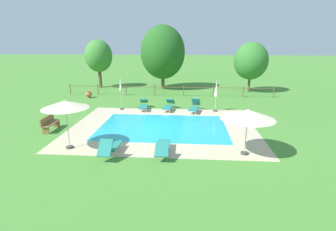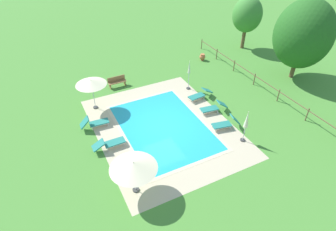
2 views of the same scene
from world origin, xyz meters
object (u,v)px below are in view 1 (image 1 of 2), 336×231
patio_umbrella_open_foreground (248,115)px  terracotta_urn_near_fence (89,94)px  sun_lounger_north_far (143,105)px  sun_lounger_south_mid (163,146)px  sun_lounger_north_mid (111,147)px  tree_west_mid (251,61)px  sun_lounger_north_near_steps (194,107)px  patio_umbrella_closed_row_west (121,88)px  wooden_bench_lawn_side (50,123)px  tree_far_west (163,52)px  patio_umbrella_closed_row_mid_west (216,91)px  patio_umbrella_open_by_bench (65,105)px  sun_lounger_north_end (169,105)px  tree_centre (99,56)px

patio_umbrella_open_foreground → terracotta_urn_near_fence: bearing=135.5°
sun_lounger_north_far → sun_lounger_south_mid: 8.27m
sun_lounger_north_mid → tree_west_mid: (9.77, 16.19, 2.73)m
sun_lounger_north_near_steps → patio_umbrella_closed_row_west: bearing=176.9°
patio_umbrella_open_foreground → sun_lounger_north_near_steps: bearing=106.6°
sun_lounger_north_far → tree_west_mid: bearing=39.5°
sun_lounger_north_near_steps → tree_west_mid: bearing=55.3°
wooden_bench_lawn_side → tree_far_west: tree_far_west is taller
patio_umbrella_open_foreground → tree_far_west: size_ratio=0.37×
patio_umbrella_closed_row_west → patio_umbrella_closed_row_mid_west: (7.14, -0.03, -0.09)m
terracotta_urn_near_fence → patio_umbrella_open_by_bench: bearing=-74.0°
patio_umbrella_closed_row_mid_west → wooden_bench_lawn_side: bearing=-153.3°
patio_umbrella_open_by_bench → terracotta_urn_near_fence: size_ratio=3.91×
sun_lounger_north_end → patio_umbrella_closed_row_mid_west: (3.52, -0.03, 1.20)m
tree_far_west → tree_west_mid: 9.08m
sun_lounger_north_near_steps → sun_lounger_south_mid: bearing=-102.1°
sun_lounger_south_mid → tree_west_mid: size_ratio=0.42×
tree_west_mid → sun_lounger_north_near_steps: bearing=-124.7°
wooden_bench_lawn_side → tree_centre: (-1.70, 14.44, 2.99)m
sun_lounger_north_far → patio_umbrella_closed_row_west: bearing=-177.9°
patio_umbrella_open_foreground → wooden_bench_lawn_side: (-10.77, 2.54, -1.46)m
patio_umbrella_closed_row_west → terracotta_urn_near_fence: (-4.04, 3.90, -1.32)m
patio_umbrella_open_by_bench → tree_far_west: 17.13m
patio_umbrella_closed_row_mid_west → patio_umbrella_open_foreground: bearing=-85.3°
sun_lounger_north_far → patio_umbrella_open_foreground: patio_umbrella_open_foreground is taller
sun_lounger_north_mid → patio_umbrella_open_by_bench: (-2.26, 0.60, 1.82)m
sun_lounger_north_end → patio_umbrella_open_by_bench: size_ratio=0.85×
patio_umbrella_closed_row_west → sun_lounger_north_near_steps: bearing=-3.1°
patio_umbrella_open_by_bench → sun_lounger_north_far: bearing=72.5°
sun_lounger_north_far → patio_umbrella_open_by_bench: size_ratio=0.86×
terracotta_urn_near_fence → tree_west_mid: (15.34, 4.09, 2.78)m
sun_lounger_north_mid → patio_umbrella_open_foreground: (6.24, 0.52, 1.54)m
sun_lounger_north_end → tree_centre: 12.86m
sun_lounger_north_near_steps → patio_umbrella_open_by_bench: bearing=-130.8°
tree_west_mid → sun_lounger_north_end: bearing=-133.9°
wooden_bench_lawn_side → tree_far_west: (5.34, 14.31, 3.42)m
tree_far_west → tree_centre: bearing=178.9°
patio_umbrella_open_foreground → patio_umbrella_closed_row_west: (-7.76, 7.68, -0.27)m
sun_lounger_north_far → terracotta_urn_near_fence: sun_lounger_north_far is taller
sun_lounger_north_end → terracotta_urn_near_fence: sun_lounger_north_end is taller
patio_umbrella_closed_row_mid_west → terracotta_urn_near_fence: size_ratio=3.74×
sun_lounger_north_far → sun_lounger_north_mid: bearing=-91.1°
sun_lounger_north_far → sun_lounger_north_end: bearing=-1.8°
sun_lounger_north_mid → tree_centre: bearing=109.6°
patio_umbrella_open_by_bench → terracotta_urn_near_fence: patio_umbrella_open_by_bench is taller
sun_lounger_north_far → wooden_bench_lawn_side: size_ratio=1.39×
sun_lounger_south_mid → patio_umbrella_closed_row_west: size_ratio=0.82×
sun_lounger_north_near_steps → tree_centre: bearing=136.9°
terracotta_urn_near_fence → sun_lounger_south_mid: bearing=-55.9°
sun_lounger_north_end → patio_umbrella_closed_row_mid_west: bearing=-0.5°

